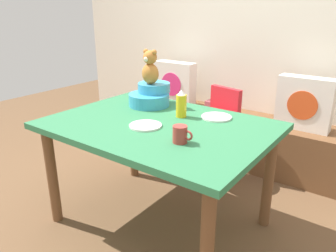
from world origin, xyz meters
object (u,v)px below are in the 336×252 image
(pillow_floral_left, at_px, (175,83))
(teddy_bear, at_px, (150,68))
(pillow_floral_right, at_px, (305,103))
(dinner_plate_near, at_px, (216,117))
(infant_seat_teal, at_px, (151,96))
(ketchup_bottle, at_px, (181,104))
(coffee_mug, at_px, (180,134))
(highchair, at_px, (215,121))
(dinner_plate_far, at_px, (145,126))
(dining_table, at_px, (159,137))
(book_stack, at_px, (217,106))

(pillow_floral_left, distance_m, teddy_bear, 1.09)
(pillow_floral_right, height_order, dinner_plate_near, pillow_floral_right)
(teddy_bear, relative_size, dinner_plate_near, 1.25)
(infant_seat_teal, height_order, dinner_plate_near, infant_seat_teal)
(ketchup_bottle, bearing_deg, pillow_floral_left, 126.74)
(coffee_mug, bearing_deg, highchair, 107.62)
(infant_seat_teal, bearing_deg, pillow_floral_left, 114.91)
(dinner_plate_near, bearing_deg, dinner_plate_far, -123.99)
(pillow_floral_left, distance_m, dinner_plate_far, 1.51)
(dining_table, height_order, teddy_bear, teddy_bear)
(infant_seat_teal, xyz_separation_m, ketchup_bottle, (0.34, -0.10, 0.02))
(dining_table, relative_size, dinner_plate_near, 6.93)
(pillow_floral_left, relative_size, ketchup_bottle, 2.38)
(pillow_floral_left, bearing_deg, ketchup_bottle, -53.26)
(book_stack, distance_m, ketchup_bottle, 1.15)
(book_stack, bearing_deg, ketchup_bottle, -74.90)
(dinner_plate_far, bearing_deg, dinner_plate_near, 56.01)
(highchair, distance_m, ketchup_bottle, 0.70)
(pillow_floral_left, height_order, pillow_floral_right, same)
(dining_table, bearing_deg, teddy_bear, 135.86)
(pillow_floral_left, relative_size, highchair, 0.56)
(pillow_floral_left, height_order, teddy_bear, teddy_bear)
(pillow_floral_right, bearing_deg, infant_seat_teal, -132.77)
(highchair, relative_size, ketchup_bottle, 4.27)
(pillow_floral_left, bearing_deg, teddy_bear, -65.11)
(pillow_floral_right, distance_m, dinner_plate_near, 0.98)
(coffee_mug, bearing_deg, dining_table, 147.74)
(pillow_floral_right, distance_m, ketchup_bottle, 1.18)
(pillow_floral_right, bearing_deg, teddy_bear, -132.75)
(dinner_plate_near, bearing_deg, book_stack, 117.34)
(dinner_plate_near, bearing_deg, pillow_floral_left, 136.65)
(pillow_floral_right, height_order, dinner_plate_far, pillow_floral_right)
(ketchup_bottle, relative_size, dinner_plate_near, 0.92)
(pillow_floral_left, height_order, book_stack, pillow_floral_left)
(pillow_floral_left, height_order, ketchup_bottle, ketchup_bottle)
(book_stack, distance_m, infant_seat_teal, 1.01)
(coffee_mug, xyz_separation_m, dinner_plate_near, (-0.04, 0.49, -0.04))
(dining_table, bearing_deg, dinner_plate_far, -104.31)
(book_stack, relative_size, infant_seat_teal, 0.61)
(highchair, bearing_deg, ketchup_bottle, -83.41)
(dinner_plate_near, bearing_deg, highchair, 118.31)
(dining_table, relative_size, infant_seat_teal, 4.20)
(dining_table, bearing_deg, pillow_floral_right, 64.96)
(highchair, bearing_deg, book_stack, 116.18)
(dinner_plate_far, bearing_deg, book_stack, 99.13)
(infant_seat_teal, relative_size, dinner_plate_far, 1.65)
(book_stack, bearing_deg, teddy_bear, -93.22)
(infant_seat_teal, bearing_deg, highchair, 62.93)
(ketchup_bottle, relative_size, coffee_mug, 1.54)
(dinner_plate_far, bearing_deg, coffee_mug, -14.78)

